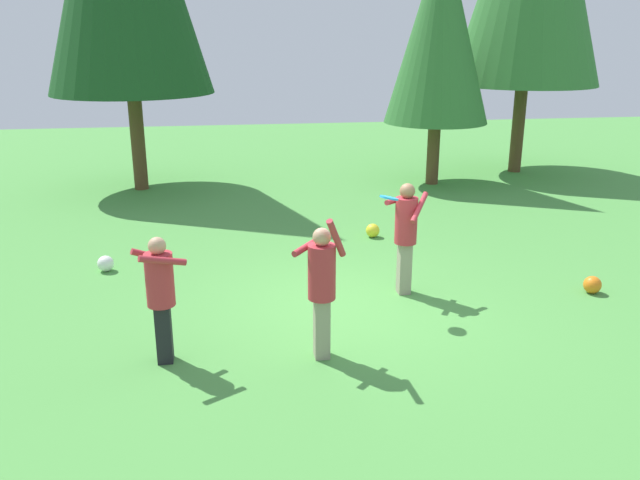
{
  "coord_description": "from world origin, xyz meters",
  "views": [
    {
      "loc": [
        -1.8,
        -8.81,
        3.92
      ],
      "look_at": [
        -0.48,
        0.01,
        1.05
      ],
      "focal_mm": 36.7,
      "sensor_mm": 36.0,
      "label": 1
    }
  ],
  "objects_px": {
    "person_thrower": "(322,282)",
    "frisbee": "(389,198)",
    "person_bystander": "(160,290)",
    "ball_white": "(106,264)",
    "ball_yellow": "(373,230)",
    "tree_right": "(440,28)",
    "person_catcher": "(406,229)",
    "ball_orange": "(592,285)"
  },
  "relations": [
    {
      "from": "person_thrower",
      "to": "person_catcher",
      "type": "distance_m",
      "value": 2.46
    },
    {
      "from": "person_catcher",
      "to": "ball_yellow",
      "type": "bearing_deg",
      "value": -146.13
    },
    {
      "from": "person_catcher",
      "to": "frisbee",
      "type": "relative_size",
      "value": 4.91
    },
    {
      "from": "ball_white",
      "to": "ball_orange",
      "type": "bearing_deg",
      "value": -15.49
    },
    {
      "from": "frisbee",
      "to": "ball_orange",
      "type": "distance_m",
      "value": 3.68
    },
    {
      "from": "person_catcher",
      "to": "person_bystander",
      "type": "height_order",
      "value": "person_catcher"
    },
    {
      "from": "tree_right",
      "to": "person_catcher",
      "type": "bearing_deg",
      "value": -110.92
    },
    {
      "from": "person_catcher",
      "to": "frisbee",
      "type": "bearing_deg",
      "value": -0.0
    },
    {
      "from": "frisbee",
      "to": "ball_orange",
      "type": "height_order",
      "value": "frisbee"
    },
    {
      "from": "person_bystander",
      "to": "frisbee",
      "type": "distance_m",
      "value": 3.38
    },
    {
      "from": "person_bystander",
      "to": "tree_right",
      "type": "xyz_separation_m",
      "value": [
        6.31,
        9.05,
        3.03
      ]
    },
    {
      "from": "frisbee",
      "to": "ball_yellow",
      "type": "bearing_deg",
      "value": 80.25
    },
    {
      "from": "person_thrower",
      "to": "person_bystander",
      "type": "distance_m",
      "value": 1.94
    },
    {
      "from": "frisbee",
      "to": "ball_white",
      "type": "bearing_deg",
      "value": 152.74
    },
    {
      "from": "ball_yellow",
      "to": "tree_right",
      "type": "height_order",
      "value": "tree_right"
    },
    {
      "from": "frisbee",
      "to": "ball_yellow",
      "type": "relative_size",
      "value": 1.3
    },
    {
      "from": "person_thrower",
      "to": "ball_yellow",
      "type": "distance_m",
      "value": 5.16
    },
    {
      "from": "person_thrower",
      "to": "ball_white",
      "type": "distance_m",
      "value": 4.86
    },
    {
      "from": "person_thrower",
      "to": "person_catcher",
      "type": "relative_size",
      "value": 1.07
    },
    {
      "from": "person_bystander",
      "to": "tree_right",
      "type": "height_order",
      "value": "tree_right"
    },
    {
      "from": "ball_white",
      "to": "tree_right",
      "type": "bearing_deg",
      "value": 36.79
    },
    {
      "from": "person_bystander",
      "to": "person_thrower",
      "type": "bearing_deg",
      "value": -25.59
    },
    {
      "from": "ball_orange",
      "to": "ball_white",
      "type": "bearing_deg",
      "value": 164.51
    },
    {
      "from": "person_bystander",
      "to": "person_catcher",
      "type": "bearing_deg",
      "value": 5.48
    },
    {
      "from": "frisbee",
      "to": "ball_white",
      "type": "relative_size",
      "value": 1.3
    },
    {
      "from": "frisbee",
      "to": "ball_orange",
      "type": "relative_size",
      "value": 1.3
    },
    {
      "from": "ball_yellow",
      "to": "tree_right",
      "type": "distance_m",
      "value": 6.44
    },
    {
      "from": "person_bystander",
      "to": "ball_white",
      "type": "relative_size",
      "value": 5.9
    },
    {
      "from": "person_catcher",
      "to": "ball_yellow",
      "type": "distance_m",
      "value": 3.03
    },
    {
      "from": "frisbee",
      "to": "ball_white",
      "type": "height_order",
      "value": "frisbee"
    },
    {
      "from": "person_catcher",
      "to": "ball_orange",
      "type": "xyz_separation_m",
      "value": [
        2.91,
        -0.45,
        -0.9
      ]
    },
    {
      "from": "person_bystander",
      "to": "ball_white",
      "type": "height_order",
      "value": "person_bystander"
    },
    {
      "from": "ball_yellow",
      "to": "person_bystander",
      "type": "bearing_deg",
      "value": -128.59
    },
    {
      "from": "ball_white",
      "to": "ball_yellow",
      "type": "relative_size",
      "value": 1.0
    },
    {
      "from": "person_catcher",
      "to": "ball_white",
      "type": "relative_size",
      "value": 6.4
    },
    {
      "from": "person_thrower",
      "to": "person_catcher",
      "type": "height_order",
      "value": "person_thrower"
    },
    {
      "from": "ball_white",
      "to": "ball_yellow",
      "type": "height_order",
      "value": "same"
    },
    {
      "from": "person_catcher",
      "to": "person_bystander",
      "type": "distance_m",
      "value": 3.91
    },
    {
      "from": "person_thrower",
      "to": "frisbee",
      "type": "height_order",
      "value": "person_thrower"
    },
    {
      "from": "ball_white",
      "to": "person_bystander",
      "type": "bearing_deg",
      "value": -69.83
    },
    {
      "from": "person_catcher",
      "to": "ball_white",
      "type": "distance_m",
      "value": 5.13
    },
    {
      "from": "ball_white",
      "to": "ball_yellow",
      "type": "xyz_separation_m",
      "value": [
        4.93,
        1.22,
        0.0
      ]
    }
  ]
}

